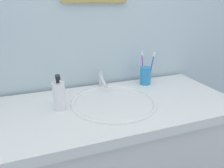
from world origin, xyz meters
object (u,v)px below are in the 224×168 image
object	(u,v)px
toothbrush_cup	(145,76)
toothbrush_purple	(143,65)
faucet	(102,80)
soap_dispenser	(59,95)
toothbrush_blue	(152,66)

from	to	relation	value
toothbrush_cup	toothbrush_purple	world-z (taller)	toothbrush_purple
faucet	soap_dispenser	bearing A→B (deg)	-144.33
toothbrush_cup	faucet	bearing A→B (deg)	174.43
faucet	soap_dispenser	world-z (taller)	soap_dispenser
toothbrush_blue	toothbrush_purple	size ratio (longest dim) A/B	1.05
toothbrush_cup	toothbrush_blue	distance (m)	0.07
soap_dispenser	faucet	bearing A→B (deg)	35.67
toothbrush_cup	toothbrush_purple	distance (m)	0.07
faucet	toothbrush_cup	size ratio (longest dim) A/B	1.32
faucet	toothbrush_blue	distance (m)	0.31
toothbrush_purple	soap_dispenser	xyz separation A→B (m)	(-0.54, -0.20, -0.04)
toothbrush_cup	soap_dispenser	xyz separation A→B (m)	(-0.55, -0.17, 0.02)
toothbrush_cup	toothbrush_purple	bearing A→B (deg)	97.05
faucet	toothbrush_purple	distance (m)	0.28
toothbrush_blue	toothbrush_purple	world-z (taller)	toothbrush_blue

